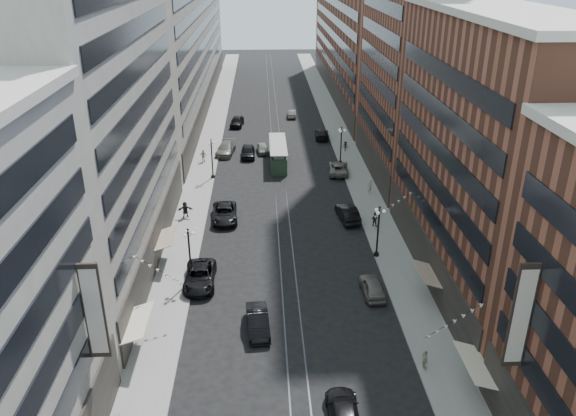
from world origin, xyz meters
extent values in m
plane|color=black|center=(0.00, 60.00, 0.00)|extent=(220.00, 220.00, 0.00)
cube|color=gray|center=(-11.00, 70.00, 0.07)|extent=(4.00, 180.00, 0.15)
cube|color=gray|center=(11.00, 70.00, 0.07)|extent=(4.00, 180.00, 0.15)
cube|color=#2D2D33|center=(-0.70, 70.00, 0.01)|extent=(0.12, 180.00, 0.02)
cube|color=#2D2D33|center=(0.70, 70.00, 0.01)|extent=(0.12, 180.00, 0.02)
cube|color=#A5A092|center=(-17.00, 33.00, 14.00)|extent=(8.00, 36.00, 28.00)
cube|color=#A5A092|center=(-17.00, 96.00, 13.00)|extent=(8.00, 90.00, 26.00)
cube|color=brown|center=(17.00, 28.00, 12.00)|extent=(8.00, 30.00, 24.00)
cube|color=brown|center=(17.00, 56.00, 21.00)|extent=(8.00, 26.00, 42.00)
cube|color=brown|center=(17.00, 105.00, 12.00)|extent=(8.00, 72.00, 24.00)
cylinder|color=black|center=(-9.20, 28.00, 0.30)|extent=(0.56, 0.56, 0.30)
cylinder|color=black|center=(-9.20, 28.00, 2.75)|extent=(0.18, 0.18, 5.20)
sphere|color=black|center=(-9.20, 28.00, 5.55)|extent=(0.24, 0.24, 0.24)
sphere|color=white|center=(-8.75, 28.00, 5.15)|extent=(0.36, 0.36, 0.36)
sphere|color=white|center=(-9.42, 28.39, 5.15)|extent=(0.36, 0.36, 0.36)
sphere|color=white|center=(-9.42, 27.61, 5.15)|extent=(0.36, 0.36, 0.36)
cylinder|color=black|center=(-9.20, 55.00, 0.30)|extent=(0.56, 0.56, 0.30)
cylinder|color=black|center=(-9.20, 55.00, 2.75)|extent=(0.18, 0.18, 5.20)
sphere|color=black|center=(-9.20, 55.00, 5.55)|extent=(0.24, 0.24, 0.24)
sphere|color=white|center=(-8.75, 55.00, 5.15)|extent=(0.36, 0.36, 0.36)
sphere|color=white|center=(-9.42, 55.39, 5.15)|extent=(0.36, 0.36, 0.36)
sphere|color=white|center=(-9.42, 54.61, 5.15)|extent=(0.36, 0.36, 0.36)
cylinder|color=black|center=(9.20, 32.00, 0.30)|extent=(0.56, 0.56, 0.30)
cylinder|color=black|center=(9.20, 32.00, 2.75)|extent=(0.18, 0.18, 5.20)
sphere|color=black|center=(9.20, 32.00, 5.55)|extent=(0.24, 0.24, 0.24)
sphere|color=white|center=(9.65, 32.00, 5.15)|extent=(0.36, 0.36, 0.36)
sphere|color=white|center=(8.97, 32.39, 5.15)|extent=(0.36, 0.36, 0.36)
sphere|color=white|center=(8.97, 31.61, 5.15)|extent=(0.36, 0.36, 0.36)
cylinder|color=black|center=(9.20, 60.00, 0.30)|extent=(0.56, 0.56, 0.30)
cylinder|color=black|center=(9.20, 60.00, 2.75)|extent=(0.18, 0.18, 5.20)
sphere|color=black|center=(9.20, 60.00, 5.55)|extent=(0.24, 0.24, 0.24)
sphere|color=white|center=(9.65, 60.00, 5.15)|extent=(0.36, 0.36, 0.36)
sphere|color=white|center=(8.97, 60.39, 5.15)|extent=(0.36, 0.36, 0.36)
sphere|color=white|center=(8.97, 59.61, 5.15)|extent=(0.36, 0.36, 0.36)
cube|color=#263C2A|center=(0.00, 60.77, 1.18)|extent=(2.26, 10.86, 2.35)
cube|color=gray|center=(0.00, 60.77, 2.62)|extent=(1.45, 9.95, 0.54)
cube|color=gray|center=(0.00, 60.77, 2.99)|extent=(2.44, 11.04, 0.14)
cylinder|color=black|center=(0.00, 56.70, 0.32)|extent=(2.08, 0.63, 0.63)
cylinder|color=black|center=(0.00, 64.84, 0.32)|extent=(2.08, 0.63, 0.63)
imported|color=black|center=(-8.36, 27.57, 0.85)|extent=(2.90, 6.15, 1.70)
imported|color=#65615A|center=(7.48, 25.13, 0.78)|extent=(2.02, 4.67, 1.57)
imported|color=black|center=(-2.92, 20.27, 0.82)|extent=(2.14, 5.12, 1.64)
imported|color=black|center=(2.75, 9.99, 0.77)|extent=(2.30, 5.33, 1.53)
imported|color=black|center=(-12.50, 21.25, 0.94)|extent=(0.87, 0.66, 1.59)
imported|color=#B8B298|center=(9.50, 14.78, 0.95)|extent=(0.49, 0.96, 1.60)
imported|color=black|center=(-6.80, 41.54, 0.85)|extent=(3.17, 6.25, 1.69)
imported|color=#636258|center=(-7.98, 65.31, 0.88)|extent=(3.24, 6.30, 1.75)
imported|color=black|center=(-6.80, 80.85, 0.89)|extent=(2.69, 5.45, 1.79)
imported|color=black|center=(7.49, 40.85, 0.87)|extent=(2.51, 5.47, 1.74)
imported|color=slate|center=(8.40, 56.14, 0.80)|extent=(3.20, 5.96, 1.59)
imported|color=black|center=(7.73, 72.79, 0.79)|extent=(2.59, 5.61, 1.59)
imported|color=black|center=(-4.50, 63.80, 0.87)|extent=(2.09, 5.11, 1.74)
imported|color=slate|center=(3.43, 86.54, 0.71)|extent=(1.62, 4.33, 1.41)
imported|color=black|center=(-11.45, 42.25, 1.11)|extent=(1.84, 0.77, 1.92)
imported|color=#A59F89|center=(-11.07, 61.57, 1.06)|extent=(1.16, 0.78, 1.81)
imported|color=black|center=(10.27, 38.85, 0.99)|extent=(0.93, 0.76, 1.68)
imported|color=#BAB49A|center=(11.48, 48.53, 1.11)|extent=(0.84, 0.77, 1.92)
imported|color=black|center=(10.71, 65.47, 0.94)|extent=(1.10, 0.76, 1.58)
imported|color=gray|center=(-2.28, 65.75, 0.70)|extent=(2.08, 4.26, 1.40)
camera|label=1|loc=(-2.23, -17.94, 28.37)|focal=35.00mm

